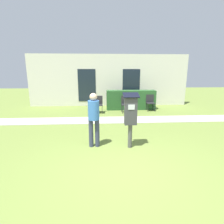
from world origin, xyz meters
name	(u,v)px	position (x,y,z in m)	size (l,w,h in m)	color
ground_plane	(125,171)	(0.00, 0.00, 0.00)	(40.00, 40.00, 0.00)	olive
sidewalk	(113,120)	(0.00, 4.17, 0.01)	(12.00, 1.10, 0.02)	#B7B2A8
building_facade	(109,80)	(0.00, 7.78, 1.60)	(10.00, 0.26, 3.20)	silver
parking_meter	(131,113)	(0.31, 1.25, 1.02)	(0.44, 0.31, 1.59)	#4C4C4C
person_standing	(94,116)	(-0.72, 1.37, 0.93)	(0.32, 0.32, 1.58)	#333851
outdoor_chair_left	(98,103)	(-0.66, 5.68, 0.53)	(0.44, 0.44, 0.90)	#262628
outdoor_chair_middle	(125,103)	(0.78, 5.71, 0.53)	(0.44, 0.44, 0.90)	#262628
outdoor_chair_right	(150,101)	(2.23, 6.06, 0.53)	(0.44, 0.44, 0.90)	#262628
hedge_row	(131,100)	(1.20, 6.47, 0.55)	(2.80, 0.60, 1.10)	#285628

